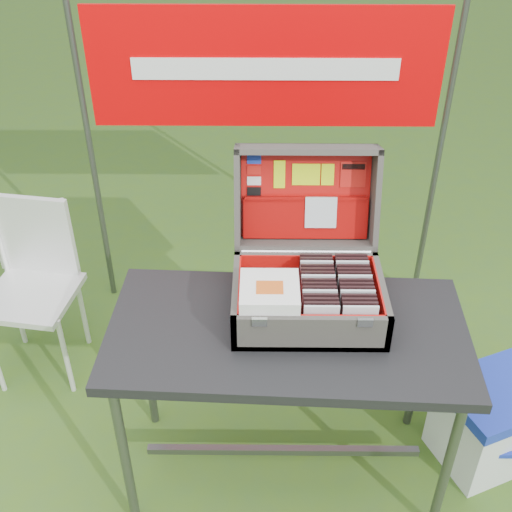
{
  "coord_description": "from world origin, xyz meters",
  "views": [
    {
      "loc": [
        -0.02,
        -1.74,
        2.29
      ],
      "look_at": [
        -0.03,
        0.1,
        0.97
      ],
      "focal_mm": 45.0,
      "sensor_mm": 36.0,
      "label": 1
    }
  ],
  "objects_px": {
    "cooler": "(494,421)",
    "cardboard_box": "(396,349)",
    "suitcase": "(309,250)",
    "chair": "(31,298)",
    "table": "(285,405)"
  },
  "relations": [
    {
      "from": "table",
      "to": "suitcase",
      "type": "bearing_deg",
      "value": 64.24
    },
    {
      "from": "table",
      "to": "suitcase",
      "type": "distance_m",
      "value": 0.65
    },
    {
      "from": "cooler",
      "to": "cardboard_box",
      "type": "xyz_separation_m",
      "value": [
        -0.34,
        0.39,
        0.03
      ]
    },
    {
      "from": "table",
      "to": "cooler",
      "type": "bearing_deg",
      "value": 8.88
    },
    {
      "from": "chair",
      "to": "table",
      "type": "bearing_deg",
      "value": -18.49
    },
    {
      "from": "chair",
      "to": "cardboard_box",
      "type": "height_order",
      "value": "chair"
    },
    {
      "from": "table",
      "to": "cardboard_box",
      "type": "xyz_separation_m",
      "value": [
        0.53,
        0.48,
        -0.17
      ]
    },
    {
      "from": "table",
      "to": "chair",
      "type": "xyz_separation_m",
      "value": [
        -1.14,
        0.59,
        0.03
      ]
    },
    {
      "from": "table",
      "to": "cooler",
      "type": "relative_size",
      "value": 2.82
    },
    {
      "from": "table",
      "to": "cooler",
      "type": "distance_m",
      "value": 0.9
    },
    {
      "from": "chair",
      "to": "cardboard_box",
      "type": "bearing_deg",
      "value": 5.16
    },
    {
      "from": "chair",
      "to": "cardboard_box",
      "type": "distance_m",
      "value": 1.69
    },
    {
      "from": "suitcase",
      "to": "chair",
      "type": "xyz_separation_m",
      "value": [
        -1.22,
        0.46,
        -0.6
      ]
    },
    {
      "from": "suitcase",
      "to": "cardboard_box",
      "type": "distance_m",
      "value": 0.98
    },
    {
      "from": "suitcase",
      "to": "chair",
      "type": "height_order",
      "value": "suitcase"
    }
  ]
}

